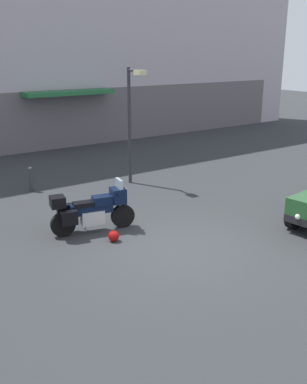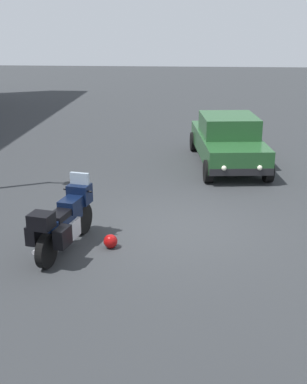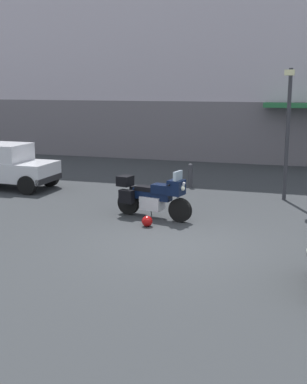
{
  "view_description": "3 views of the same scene",
  "coord_description": "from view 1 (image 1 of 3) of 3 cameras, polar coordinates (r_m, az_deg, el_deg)",
  "views": [
    {
      "loc": [
        -6.21,
        -7.73,
        4.55
      ],
      "look_at": [
        -0.08,
        0.96,
        1.2
      ],
      "focal_mm": 41.75,
      "sensor_mm": 36.0,
      "label": 1
    },
    {
      "loc": [
        -10.02,
        -0.26,
        4.3
      ],
      "look_at": [
        -0.87,
        0.44,
        1.13
      ],
      "focal_mm": 46.69,
      "sensor_mm": 36.0,
      "label": 2
    },
    {
      "loc": [
        2.83,
        -10.56,
        3.57
      ],
      "look_at": [
        -0.8,
        0.95,
        0.99
      ],
      "focal_mm": 47.18,
      "sensor_mm": 36.0,
      "label": 3
    }
  ],
  "objects": [
    {
      "name": "ground_plane",
      "position": [
        10.91,
        3.25,
        -7.21
      ],
      "size": [
        80.0,
        80.0,
        0.0
      ],
      "primitive_type": "plane",
      "color": "#2D3033"
    },
    {
      "name": "motorcycle",
      "position": [
        11.75,
        -7.93,
        -2.24
      ],
      "size": [
        2.24,
        1.0,
        1.36
      ],
      "rotation": [
        0.0,
        0.0,
        -0.21
      ],
      "color": "black",
      "rests_on": "ground"
    },
    {
      "name": "helmet",
      "position": [
        11.28,
        -5.12,
        -5.63
      ],
      "size": [
        0.28,
        0.28,
        0.28
      ],
      "primitive_type": "sphere",
      "color": "#990C0C",
      "rests_on": "ground"
    },
    {
      "name": "streetlamp_curbside",
      "position": [
        15.62,
        -2.8,
        9.99
      ],
      "size": [
        0.28,
        0.94,
        4.06
      ],
      "color": "#2D2D33",
      "rests_on": "ground"
    },
    {
      "name": "bollard_curbside",
      "position": [
        15.7,
        -15.36,
        1.71
      ],
      "size": [
        0.16,
        0.16,
        0.85
      ],
      "color": "#333338",
      "rests_on": "ground"
    }
  ]
}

